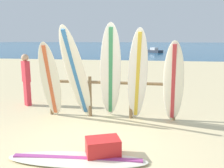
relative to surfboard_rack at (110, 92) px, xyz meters
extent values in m
plane|color=beige|center=(-0.14, -1.78, -0.71)|extent=(120.00, 120.00, 0.00)
cube|color=#1E5984|center=(-0.14, 56.22, -0.70)|extent=(120.00, 80.00, 0.01)
cylinder|color=olive|center=(-1.68, 0.00, -0.15)|extent=(0.09, 0.09, 1.11)
cylinder|color=olive|center=(-0.56, 0.00, -0.15)|extent=(0.09, 0.09, 1.11)
cylinder|color=olive|center=(0.56, 0.00, -0.15)|extent=(0.09, 0.09, 1.11)
cylinder|color=olive|center=(1.68, 0.00, -0.15)|extent=(0.09, 0.09, 1.11)
cylinder|color=olive|center=(0.00, 0.00, 0.25)|extent=(3.45, 0.08, 0.08)
ellipsoid|color=silver|center=(-1.51, -0.38, 0.32)|extent=(0.55, 0.79, 2.05)
cube|color=#CC5933|center=(-1.51, -0.38, 0.32)|extent=(0.13, 0.72, 1.89)
ellipsoid|color=white|center=(-0.80, -0.42, 0.51)|extent=(0.78, 1.28, 2.44)
cube|color=#3372B2|center=(-0.80, -0.42, 0.51)|extent=(0.32, 1.11, 2.25)
ellipsoid|color=white|center=(0.05, -0.30, 0.53)|extent=(0.71, 1.22, 2.48)
cube|color=#388C59|center=(0.05, -0.30, 0.53)|extent=(0.28, 1.07, 2.29)
ellipsoid|color=white|center=(0.73, -0.32, 0.48)|extent=(0.59, 0.91, 2.37)
cube|color=gold|center=(0.73, -0.32, 0.48)|extent=(0.20, 0.81, 2.19)
ellipsoid|color=white|center=(1.60, -0.29, 0.34)|extent=(0.58, 0.71, 2.09)
cube|color=#B73338|center=(1.60, -0.29, 0.34)|extent=(0.17, 0.62, 1.92)
ellipsoid|color=silver|center=(-0.20, -2.42, -0.67)|extent=(2.52, 0.75, 0.07)
cube|color=#A53F8C|center=(-0.20, -2.42, -0.67)|extent=(2.29, 0.26, 0.08)
cube|color=#D8333F|center=(-2.78, 0.73, -0.32)|extent=(0.26, 0.24, 0.77)
cube|color=#D8333F|center=(-2.78, 0.73, 0.38)|extent=(0.31, 0.29, 0.65)
sphere|color=tan|center=(-2.78, 0.73, 0.82)|extent=(0.22, 0.22, 0.22)
cube|color=#333842|center=(1.75, 28.17, -0.52)|extent=(2.46, 2.46, 0.35)
cube|color=silver|center=(1.75, 28.17, -0.17)|extent=(1.14, 1.14, 0.36)
cube|color=red|center=(0.22, -2.21, -0.53)|extent=(0.70, 0.59, 0.36)
camera|label=1|loc=(0.98, -6.14, 1.44)|focal=38.30mm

